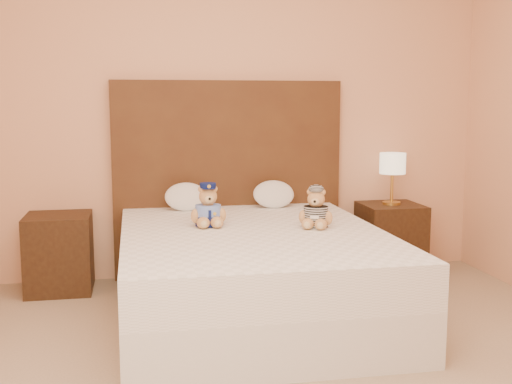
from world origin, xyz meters
The scene contains 10 objects.
room_walls centered at (0.00, 0.46, 1.81)m, with size 4.04×4.52×2.72m.
bed centered at (0.00, 1.20, 0.28)m, with size 1.60×2.00×0.55m.
headboard centered at (0.00, 2.21, 0.75)m, with size 1.75×0.08×1.50m, color #4D2F17.
nightstand_left centered at (-1.25, 2.00, 0.28)m, with size 0.45×0.45×0.55m, color #372311.
nightstand_right centered at (1.25, 2.00, 0.28)m, with size 0.45×0.45×0.55m, color #372311.
lamp centered at (1.25, 2.00, 0.85)m, with size 0.20×0.20×0.40m.
teddy_police centered at (-0.25, 1.39, 0.69)m, with size 0.24×0.23×0.28m, color #B07C44, non-canonical shape.
teddy_prisoner centered at (0.41, 1.22, 0.68)m, with size 0.23×0.22×0.25m, color #B07C44, non-canonical shape.
pillow_left centered at (-0.34, 2.03, 0.66)m, with size 0.31×0.20×0.22m, color white.
pillow_right centered at (0.32, 2.03, 0.66)m, with size 0.31×0.20×0.22m, color white.
Camera 1 is at (-0.72, -2.63, 1.34)m, focal length 45.00 mm.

